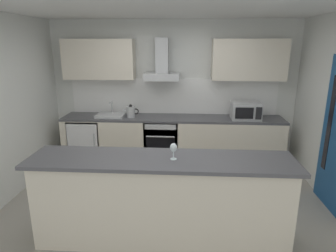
{
  "coord_description": "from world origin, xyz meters",
  "views": [
    {
      "loc": [
        0.26,
        -3.48,
        2.18
      ],
      "look_at": [
        -0.0,
        0.53,
        1.05
      ],
      "focal_mm": 31.36,
      "sensor_mm": 36.0,
      "label": 1
    }
  ],
  "objects_px": {
    "refrigerator": "(88,141)",
    "range_hood": "(162,67)",
    "microwave": "(246,111)",
    "sink": "(111,115)",
    "kettle": "(131,112)",
    "wine_glass": "(174,148)",
    "oven": "(162,141)"
  },
  "relations": [
    {
      "from": "oven",
      "to": "microwave",
      "type": "relative_size",
      "value": 1.6
    },
    {
      "from": "microwave",
      "to": "kettle",
      "type": "relative_size",
      "value": 1.73
    },
    {
      "from": "range_hood",
      "to": "wine_glass",
      "type": "relative_size",
      "value": 4.05
    },
    {
      "from": "microwave",
      "to": "range_hood",
      "type": "relative_size",
      "value": 0.69
    },
    {
      "from": "sink",
      "to": "kettle",
      "type": "xyz_separation_m",
      "value": [
        0.38,
        -0.04,
        0.08
      ]
    },
    {
      "from": "oven",
      "to": "microwave",
      "type": "distance_m",
      "value": 1.59
    },
    {
      "from": "microwave",
      "to": "wine_glass",
      "type": "distance_m",
      "value": 2.49
    },
    {
      "from": "refrigerator",
      "to": "range_hood",
      "type": "xyz_separation_m",
      "value": [
        1.39,
        0.13,
        1.36
      ]
    },
    {
      "from": "oven",
      "to": "refrigerator",
      "type": "relative_size",
      "value": 0.94
    },
    {
      "from": "refrigerator",
      "to": "wine_glass",
      "type": "xyz_separation_m",
      "value": [
        1.71,
        -2.23,
        0.71
      ]
    },
    {
      "from": "microwave",
      "to": "wine_glass",
      "type": "height_order",
      "value": "microwave"
    },
    {
      "from": "microwave",
      "to": "kettle",
      "type": "height_order",
      "value": "microwave"
    },
    {
      "from": "microwave",
      "to": "kettle",
      "type": "bearing_deg",
      "value": -179.84
    },
    {
      "from": "refrigerator",
      "to": "kettle",
      "type": "xyz_separation_m",
      "value": [
        0.84,
        -0.03,
        0.58
      ]
    },
    {
      "from": "microwave",
      "to": "oven",
      "type": "bearing_deg",
      "value": 178.92
    },
    {
      "from": "kettle",
      "to": "sink",
      "type": "bearing_deg",
      "value": 173.35
    },
    {
      "from": "sink",
      "to": "wine_glass",
      "type": "bearing_deg",
      "value": -60.82
    },
    {
      "from": "kettle",
      "to": "range_hood",
      "type": "height_order",
      "value": "range_hood"
    },
    {
      "from": "wine_glass",
      "to": "sink",
      "type": "bearing_deg",
      "value": 119.18
    },
    {
      "from": "refrigerator",
      "to": "oven",
      "type": "bearing_deg",
      "value": 0.11
    },
    {
      "from": "wine_glass",
      "to": "refrigerator",
      "type": "bearing_deg",
      "value": 127.47
    },
    {
      "from": "microwave",
      "to": "sink",
      "type": "height_order",
      "value": "microwave"
    },
    {
      "from": "microwave",
      "to": "sink",
      "type": "distance_m",
      "value": 2.42
    },
    {
      "from": "refrigerator",
      "to": "wine_glass",
      "type": "distance_m",
      "value": 2.9
    },
    {
      "from": "refrigerator",
      "to": "microwave",
      "type": "height_order",
      "value": "microwave"
    },
    {
      "from": "sink",
      "to": "refrigerator",
      "type": "bearing_deg",
      "value": -178.28
    },
    {
      "from": "oven",
      "to": "wine_glass",
      "type": "distance_m",
      "value": 2.35
    },
    {
      "from": "range_hood",
      "to": "kettle",
      "type": "bearing_deg",
      "value": -163.51
    },
    {
      "from": "kettle",
      "to": "range_hood",
      "type": "xyz_separation_m",
      "value": [
        0.55,
        0.16,
        0.78
      ]
    },
    {
      "from": "kettle",
      "to": "microwave",
      "type": "bearing_deg",
      "value": 0.16
    },
    {
      "from": "oven",
      "to": "refrigerator",
      "type": "height_order",
      "value": "oven"
    },
    {
      "from": "sink",
      "to": "wine_glass",
      "type": "xyz_separation_m",
      "value": [
        1.25,
        -2.24,
        0.2
      ]
    }
  ]
}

